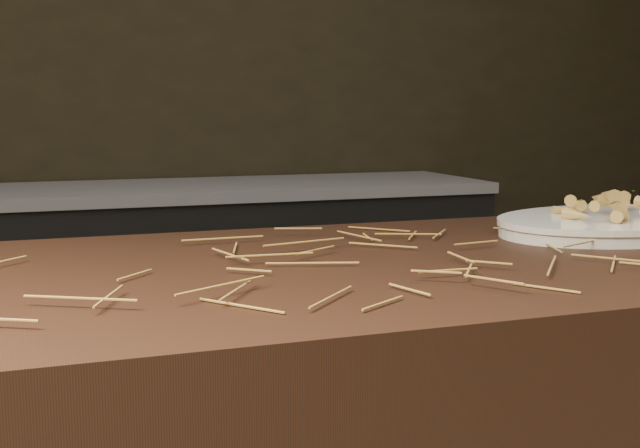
{
  "coord_description": "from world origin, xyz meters",
  "views": [
    {
      "loc": [
        -0.42,
        -0.73,
        1.11
      ],
      "look_at": [
        -0.07,
        0.27,
        0.96
      ],
      "focal_mm": 45.0,
      "sensor_mm": 36.0,
      "label": 1
    }
  ],
  "objects": [
    {
      "name": "back_counter",
      "position": [
        0.3,
        2.18,
        0.42
      ],
      "size": [
        1.82,
        0.62,
        0.84
      ],
      "color": "black",
      "rests_on": "ground"
    },
    {
      "name": "straw_bedding",
      "position": [
        0.0,
        0.3,
        0.91
      ],
      "size": [
        1.4,
        0.6,
        0.02
      ],
      "primitive_type": null,
      "color": "#A97D35",
      "rests_on": "main_counter"
    },
    {
      "name": "serving_platter",
      "position": [
        0.52,
        0.39,
        0.91
      ],
      "size": [
        0.49,
        0.36,
        0.02
      ],
      "primitive_type": null,
      "rotation": [
        0.0,
        0.0,
        0.14
      ],
      "color": "white",
      "rests_on": "main_counter"
    },
    {
      "name": "roasted_veg_heap",
      "position": [
        0.52,
        0.39,
        0.95
      ],
      "size": [
        0.24,
        0.19,
        0.05
      ],
      "primitive_type": null,
      "rotation": [
        0.0,
        0.0,
        0.14
      ],
      "color": "#C28C45",
      "rests_on": "serving_platter"
    }
  ]
}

